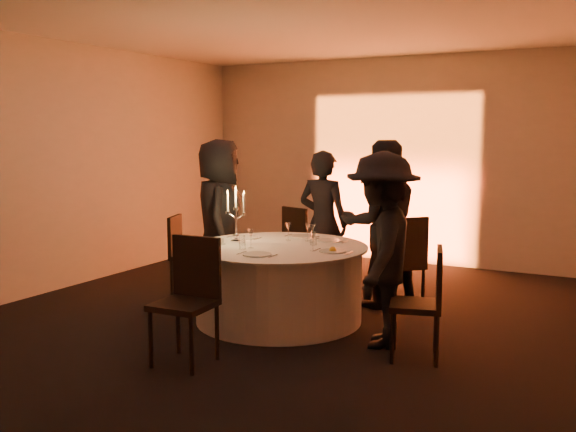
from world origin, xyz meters
The scene contains 30 objects.
floor centered at (0.00, 0.00, 0.00)m, with size 7.00×7.00×0.00m, color black.
ceiling centered at (0.00, 0.00, 3.00)m, with size 7.00×7.00×0.00m, color white.
wall_back centered at (0.00, 3.50, 1.50)m, with size 7.00×7.00×0.00m, color beige.
wall_left centered at (-3.00, 0.00, 1.50)m, with size 7.00×7.00×0.00m, color beige.
uplighter_fixture centered at (0.00, 3.20, 0.05)m, with size 0.25×0.12×0.10m, color black.
banquet_table centered at (0.00, 0.00, 0.38)m, with size 1.80×1.80×0.77m.
chair_left centered at (-1.55, 0.46, 0.52)m, with size 0.51×0.51×0.93m.
chair_back_left centered at (-0.59, 1.64, 0.54)m, with size 0.53×0.53×0.97m.
chair_back_right centered at (1.01, 0.90, 0.58)m, with size 0.64×0.64×1.03m.
chair_right centered at (1.63, -0.42, 0.54)m, with size 0.52×0.52×0.96m.
chair_front centered at (-0.09, -1.38, 0.59)m, with size 0.48×0.48×1.04m.
guest_left centered at (-1.15, 0.64, 0.91)m, with size 0.89×0.58×1.83m, color black.
guest_back_left centered at (-0.06, 1.19, 0.85)m, with size 0.62×0.41×1.70m, color black.
guest_back_right centered at (0.72, 1.00, 0.91)m, with size 0.89×0.69×1.83m, color black.
guest_right centered at (1.18, -0.24, 0.87)m, with size 1.13×0.65×1.74m, color black.
plate_left centered at (-0.56, 0.24, 0.78)m, with size 0.36×0.29×0.01m.
plate_back_left centered at (-0.04, 0.60, 0.78)m, with size 0.36×0.27×0.01m.
plate_back_right centered at (0.35, 0.50, 0.78)m, with size 0.35×0.27×0.01m.
plate_right centered at (0.62, -0.06, 0.79)m, with size 0.36×0.26×0.08m.
plate_front centered at (0.06, -0.53, 0.78)m, with size 0.35×0.27×0.01m.
coffee_cup centered at (-0.56, -0.21, 0.80)m, with size 0.11×0.11×0.07m.
candelabra centered at (-0.50, -0.02, 0.98)m, with size 0.25×0.12×0.59m.
wine_glass_a centered at (0.14, 0.38, 0.91)m, with size 0.07×0.07×0.19m.
wine_glass_b centered at (0.43, -0.10, 0.91)m, with size 0.07×0.07×0.19m.
wine_glass_c centered at (-0.06, 0.32, 0.91)m, with size 0.07×0.07×0.19m.
wine_glass_d centered at (0.22, 0.33, 0.91)m, with size 0.07×0.07×0.19m.
wine_glass_e centered at (-0.18, -0.25, 0.91)m, with size 0.07×0.07×0.19m.
tumbler_a centered at (-0.21, -0.35, 0.82)m, with size 0.07×0.07×0.09m, color silver.
tumbler_b centered at (-0.38, -0.09, 0.82)m, with size 0.07×0.07×0.09m, color silver.
tumbler_c centered at (0.29, 0.20, 0.82)m, with size 0.07×0.07×0.09m, color silver.
Camera 1 is at (3.08, -5.58, 1.91)m, focal length 40.00 mm.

